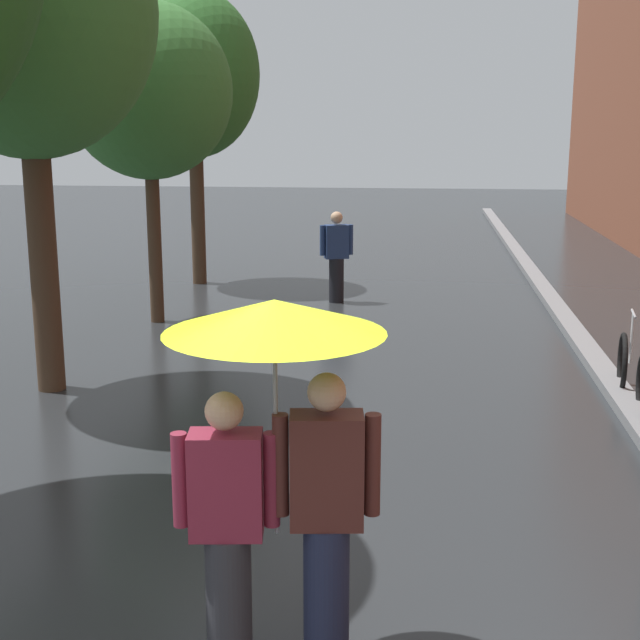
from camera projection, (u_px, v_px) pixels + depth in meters
The scene contains 6 objects.
kerb_strip at pixel (561, 313), 14.08m from camera, with size 0.30×36.00×0.12m, color slate.
street_tree_1 at pixel (26, 13), 9.30m from camera, with size 2.80×2.80×5.81m.
street_tree_2 at pixel (148, 92), 12.99m from camera, with size 2.52×2.52×4.84m.
street_tree_3 at pixel (194, 75), 16.27m from camera, with size 2.48×2.48×5.52m.
couple_under_umbrella at pixel (277, 423), 4.69m from camera, with size 1.19×1.19×2.12m.
pedestrian_walking_midground at pixel (336, 256), 15.10m from camera, with size 0.56×0.34×1.58m.
Camera 1 is at (0.96, -4.13, 3.00)m, focal length 48.90 mm.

